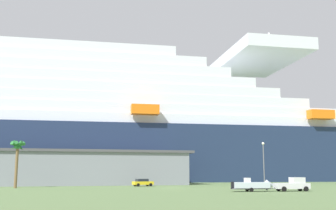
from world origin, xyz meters
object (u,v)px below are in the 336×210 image
Objects in this scene: parked_car_blue_suv at (4,182)px; parked_car_yellow_taxi at (143,182)px; small_boat_on_trailer at (255,185)px; palm_tree at (17,149)px; pickup_truck at (293,185)px; street_lamp at (264,158)px; cruise_ship at (52,128)px.

parked_car_blue_suv and parked_car_yellow_taxi have the same top height.
small_boat_on_trailer is at bearing -65.35° from parked_car_yellow_taxi.
palm_tree reaches higher than parked_car_blue_suv.
parked_car_blue_suv is (-3.50, 10.84, -6.57)m from palm_tree.
pickup_truck is 19.24m from street_lamp.
cruise_ship is 30.95× the size of palm_tree.
small_boat_on_trailer is 0.87× the size of street_lamp.
pickup_truck is at bearing -36.26° from parked_car_blue_suv.
small_boat_on_trailer reaches higher than parked_car_blue_suv.
pickup_truck is 0.62× the size of street_lamp.
palm_tree is at bearing 172.52° from street_lamp.
parked_car_blue_suv is at bearing -101.65° from cruise_ship.
pickup_truck is 0.72× the size of small_boat_on_trailer.
street_lamp is at bearing -52.68° from cruise_ship.
parked_car_yellow_taxi is at bearing 114.65° from small_boat_on_trailer.
parked_car_blue_suv is (-52.59, 17.28, -5.03)m from street_lamp.
small_boat_on_trailer is at bearing -66.19° from cruise_ship.
parked_car_blue_suv is (-41.77, 34.93, -0.13)m from small_boat_on_trailer.
cruise_ship is 60.32× the size of parked_car_blue_suv.
street_lamp reaches higher than parked_car_yellow_taxi.
small_boat_on_trailer is 0.87× the size of palm_tree.
pickup_truck is at bearing -28.75° from palm_tree.
palm_tree is (-38.27, 24.09, 6.44)m from small_boat_on_trailer.
pickup_truck is 34.21m from parked_car_yellow_taxi.
parked_car_yellow_taxi is at bearing -66.68° from cruise_ship.
parked_car_yellow_taxi is at bearing 8.30° from palm_tree.
small_boat_on_trailer is at bearing 175.89° from pickup_truck.
palm_tree is at bearing -171.70° from parked_car_yellow_taxi.
street_lamp is at bearing 76.55° from pickup_truck.
palm_tree is 26.60m from parked_car_yellow_taxi.
street_lamp is (4.33, 18.12, 4.82)m from pickup_truck.
palm_tree reaches higher than pickup_truck.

